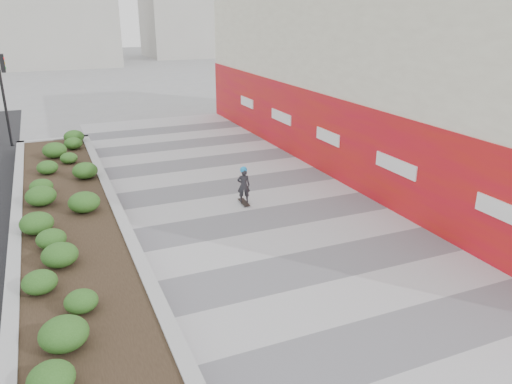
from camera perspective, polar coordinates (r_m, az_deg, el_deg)
ground at (r=11.34m, az=11.62°, el=-12.23°), size 160.00×160.00×0.00m
walkway at (r=13.56m, az=4.46°, el=-6.12°), size 8.00×36.00×0.01m
building at (r=21.09m, az=14.44°, el=14.07°), size 6.04×24.08×8.00m
planter at (r=15.74m, az=-20.78°, el=-1.96°), size 3.00×18.00×0.90m
traffic_signal_near at (r=25.47m, az=-26.89°, el=10.76°), size 0.33×0.28×4.20m
manhole_cover at (r=13.78m, az=6.32°, el=-5.75°), size 0.44×0.44×0.01m
skateboarder at (r=16.11m, az=-1.42°, el=0.80°), size 0.48×0.73×1.28m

